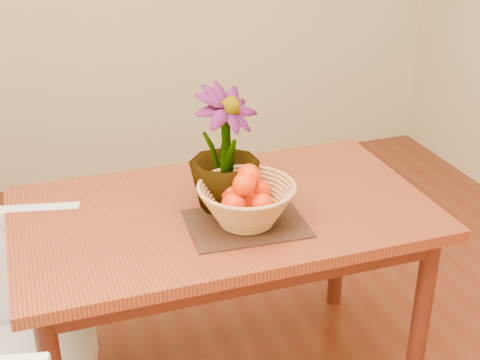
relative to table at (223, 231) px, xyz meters
name	(u,v)px	position (x,y,z in m)	size (l,w,h in m)	color
table	(223,231)	(0.00, 0.00, 0.00)	(1.40, 0.80, 0.75)	maroon
placemat	(246,224)	(0.04, -0.13, 0.09)	(0.37, 0.28, 0.01)	#311A12
wicker_basket	(246,205)	(0.04, -0.13, 0.16)	(0.32, 0.32, 0.13)	tan
orange_pile	(247,192)	(0.04, -0.13, 0.20)	(0.19, 0.18, 0.14)	#F52E04
potted_plant	(224,150)	(0.01, 0.01, 0.30)	(0.23, 0.23, 0.42)	#174012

